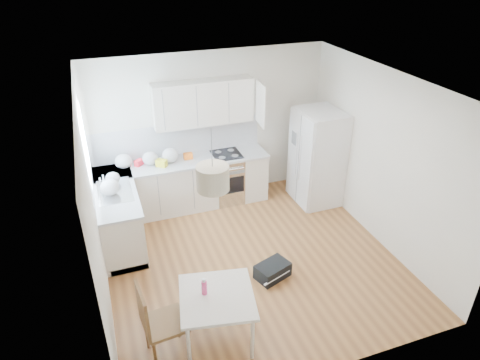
% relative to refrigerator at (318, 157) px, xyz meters
% --- Properties ---
extents(floor, '(4.20, 4.20, 0.00)m').
position_rel_refrigerator_xyz_m(floor, '(-1.74, -1.26, -0.86)').
color(floor, brown).
rests_on(floor, ground).
extents(ceiling, '(4.20, 4.20, 0.00)m').
position_rel_refrigerator_xyz_m(ceiling, '(-1.74, -1.26, 1.84)').
color(ceiling, white).
rests_on(ceiling, wall_back).
extents(wall_back, '(4.20, 0.00, 4.20)m').
position_rel_refrigerator_xyz_m(wall_back, '(-1.74, 0.84, 0.49)').
color(wall_back, white).
rests_on(wall_back, floor).
extents(wall_left, '(0.00, 4.20, 4.20)m').
position_rel_refrigerator_xyz_m(wall_left, '(-3.84, -1.26, 0.49)').
color(wall_left, white).
rests_on(wall_left, floor).
extents(wall_right, '(0.00, 4.20, 4.20)m').
position_rel_refrigerator_xyz_m(wall_right, '(0.36, -1.26, 0.49)').
color(wall_right, white).
rests_on(wall_right, floor).
extents(window_glassblock, '(0.02, 1.00, 1.00)m').
position_rel_refrigerator_xyz_m(window_glassblock, '(-3.83, -0.11, 0.89)').
color(window_glassblock, '#BFE0F9').
rests_on(window_glassblock, wall_left).
extents(cabinets_back, '(3.00, 0.60, 0.88)m').
position_rel_refrigerator_xyz_m(cabinets_back, '(-2.34, 0.54, -0.42)').
color(cabinets_back, silver).
rests_on(cabinets_back, floor).
extents(cabinets_left, '(0.60, 1.80, 0.88)m').
position_rel_refrigerator_xyz_m(cabinets_left, '(-3.54, -0.06, -0.42)').
color(cabinets_left, silver).
rests_on(cabinets_left, floor).
extents(counter_back, '(3.02, 0.64, 0.04)m').
position_rel_refrigerator_xyz_m(counter_back, '(-2.34, 0.54, 0.04)').
color(counter_back, silver).
rests_on(counter_back, cabinets_back).
extents(counter_left, '(0.64, 1.82, 0.04)m').
position_rel_refrigerator_xyz_m(counter_left, '(-3.54, -0.06, 0.04)').
color(counter_left, silver).
rests_on(counter_left, cabinets_left).
extents(backsplash_back, '(3.00, 0.01, 0.58)m').
position_rel_refrigerator_xyz_m(backsplash_back, '(-2.34, 0.83, 0.35)').
color(backsplash_back, white).
rests_on(backsplash_back, wall_back).
extents(backsplash_left, '(0.01, 1.80, 0.58)m').
position_rel_refrigerator_xyz_m(backsplash_left, '(-3.84, -0.06, 0.35)').
color(backsplash_left, white).
rests_on(backsplash_left, wall_left).
extents(upper_cabinets, '(1.70, 0.32, 0.75)m').
position_rel_refrigerator_xyz_m(upper_cabinets, '(-1.89, 0.68, 1.01)').
color(upper_cabinets, silver).
rests_on(upper_cabinets, wall_back).
extents(range_oven, '(0.50, 0.61, 0.88)m').
position_rel_refrigerator_xyz_m(range_oven, '(-1.54, 0.54, -0.42)').
color(range_oven, silver).
rests_on(range_oven, floor).
extents(sink, '(0.50, 0.80, 0.16)m').
position_rel_refrigerator_xyz_m(sink, '(-3.54, -0.11, 0.05)').
color(sink, silver).
rests_on(sink, counter_left).
extents(refrigerator, '(0.84, 0.88, 1.73)m').
position_rel_refrigerator_xyz_m(refrigerator, '(0.00, 0.00, 0.00)').
color(refrigerator, white).
rests_on(refrigerator, floor).
extents(dining_table, '(1.00, 1.00, 0.67)m').
position_rel_refrigerator_xyz_m(dining_table, '(-2.65, -2.50, -0.26)').
color(dining_table, beige).
rests_on(dining_table, floor).
extents(dining_chair, '(0.49, 0.49, 1.06)m').
position_rel_refrigerator_xyz_m(dining_chair, '(-3.27, -2.55, -0.33)').
color(dining_chair, '#503218').
rests_on(dining_chair, floor).
extents(drink_bottle, '(0.08, 0.08, 0.22)m').
position_rel_refrigerator_xyz_m(drink_bottle, '(-2.78, -2.42, -0.08)').
color(drink_bottle, '#F1438D').
rests_on(drink_bottle, dining_table).
extents(gym_bag, '(0.55, 0.45, 0.22)m').
position_rel_refrigerator_xyz_m(gym_bag, '(-1.60, -1.73, -0.75)').
color(gym_bag, black).
rests_on(gym_bag, floor).
extents(pendant_lamp, '(0.36, 0.36, 0.26)m').
position_rel_refrigerator_xyz_m(pendant_lamp, '(-2.64, -2.44, 1.32)').
color(pendant_lamp, '#BFAC93').
rests_on(pendant_lamp, ceiling).
extents(grocery_bag_a, '(0.28, 0.24, 0.25)m').
position_rel_refrigerator_xyz_m(grocery_bag_a, '(-3.32, 0.62, 0.18)').
color(grocery_bag_a, white).
rests_on(grocery_bag_a, counter_back).
extents(grocery_bag_b, '(0.26, 0.22, 0.24)m').
position_rel_refrigerator_xyz_m(grocery_bag_b, '(-2.88, 0.59, 0.17)').
color(grocery_bag_b, white).
rests_on(grocery_bag_b, counter_back).
extents(grocery_bag_c, '(0.28, 0.24, 0.25)m').
position_rel_refrigerator_xyz_m(grocery_bag_c, '(-2.54, 0.57, 0.18)').
color(grocery_bag_c, white).
rests_on(grocery_bag_c, counter_back).
extents(grocery_bag_d, '(0.22, 0.19, 0.20)m').
position_rel_refrigerator_xyz_m(grocery_bag_d, '(-3.54, 0.12, 0.15)').
color(grocery_bag_d, white).
rests_on(grocery_bag_d, counter_back).
extents(grocery_bag_e, '(0.28, 0.24, 0.25)m').
position_rel_refrigerator_xyz_m(grocery_bag_e, '(-3.61, -0.20, 0.18)').
color(grocery_bag_e, white).
rests_on(grocery_bag_e, counter_left).
extents(snack_orange, '(0.15, 0.10, 0.10)m').
position_rel_refrigerator_xyz_m(snack_orange, '(-2.23, 0.60, 0.11)').
color(snack_orange, orange).
rests_on(snack_orange, counter_back).
extents(snack_yellow, '(0.20, 0.19, 0.12)m').
position_rel_refrigerator_xyz_m(snack_yellow, '(-2.72, 0.47, 0.12)').
color(snack_yellow, gold).
rests_on(snack_yellow, counter_back).
extents(snack_red, '(0.17, 0.17, 0.10)m').
position_rel_refrigerator_xyz_m(snack_red, '(-3.07, 0.64, 0.11)').
color(snack_red, red).
rests_on(snack_red, counter_back).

